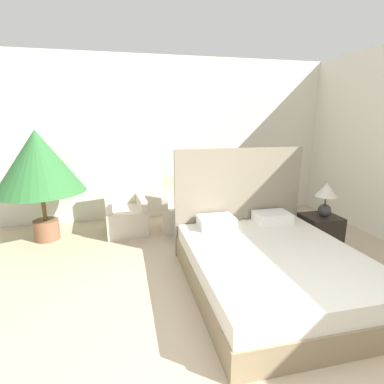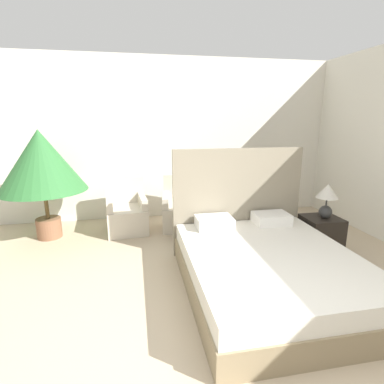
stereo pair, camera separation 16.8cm
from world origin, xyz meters
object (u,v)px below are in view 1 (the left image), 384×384
Objects in this scene: armchair_near_window_right at (181,212)px; potted_palm at (38,163)px; bed at (270,262)px; armchair_near_window_left at (126,216)px; nightstand at (320,232)px; table_lamp at (326,195)px.

potted_palm is at bearing -170.40° from armchair_near_window_right.
bed is 2.56m from armchair_near_window_left.
bed is 1.38m from nightstand.
armchair_near_window_right is 2.30m from table_lamp.
armchair_near_window_left is at bearing 2.96° from potted_palm.
table_lamp is (2.72, -1.33, 0.54)m from armchair_near_window_left.
table_lamp is (1.18, 0.71, 0.53)m from bed.
table_lamp is at bearing 31.21° from bed.
armchair_near_window_left is 1.52m from potted_palm.
table_lamp is at bearing -28.68° from armchair_near_window_right.
armchair_near_window_left is at bearing -172.08° from armchair_near_window_right.
armchair_near_window_left is 3.07m from table_lamp.
potted_palm is at bearing 162.06° from table_lamp.
bed is 2.14m from armchair_near_window_right.
nightstand is at bearing 129.17° from table_lamp.
armchair_near_window_left and armchair_near_window_right have the same top height.
nightstand is (1.77, -1.31, -0.02)m from armchair_near_window_right.
armchair_near_window_right is at bearing 143.39° from table_lamp.
armchair_near_window_right is at bearing 106.67° from bed.
bed is at bearing -35.90° from potted_palm.
bed is 1.29× the size of potted_palm.
armchair_near_window_left is (-1.54, 2.05, -0.01)m from bed.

